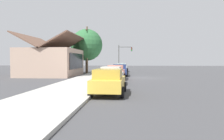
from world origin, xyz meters
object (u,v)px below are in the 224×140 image
traffic_light_main (124,53)px  utility_pole_wooden (87,49)px  shade_tree (87,45)px  car_seafoam (120,68)px  fire_hydrant_red (99,78)px  car_mustard (109,82)px  car_ivory (112,76)px  car_navy (120,70)px  car_silver (122,67)px  car_coral (116,72)px

traffic_light_main → utility_pole_wooden: (-10.08, 5.66, 0.44)m
utility_pole_wooden → shade_tree: bearing=13.7°
car_seafoam → fire_hydrant_red: size_ratio=6.34×
car_mustard → car_ivory: bearing=4.2°
car_navy → traffic_light_main: bearing=-1.3°
car_mustard → traffic_light_main: size_ratio=0.84×
car_mustard → fire_hydrant_red: (7.00, 1.57, -0.32)m
shade_tree → traffic_light_main: bearing=-34.0°
car_mustard → car_navy: bearing=1.8°
car_navy → car_seafoam: same height
car_silver → shade_tree: size_ratio=0.67×
car_mustard → car_navy: size_ratio=0.89×
car_navy → car_silver: same height
car_navy → fire_hydrant_red: car_navy is taller
car_mustard → shade_tree: shade_tree is taller
car_seafoam → traffic_light_main: 10.62m
car_navy → shade_tree: size_ratio=0.67×
car_navy → shade_tree: bearing=39.4°
car_coral → fire_hydrant_red: size_ratio=6.25×
utility_pole_wooden → car_ivory: bearing=-162.2°
car_seafoam → traffic_light_main: size_ratio=0.87×
car_navy → car_silver: (10.94, 0.00, -0.00)m
car_ivory → car_silver: bearing=1.3°
car_coral → car_navy: same height
car_navy → shade_tree: 9.79m
shade_tree → traffic_light_main: shade_tree is taller
car_navy → car_silver: bearing=-0.8°
car_coral → traffic_light_main: traffic_light_main is taller
car_mustard → car_coral: (10.81, 0.23, 0.00)m
car_ivory → car_silver: 21.94m
car_coral → utility_pole_wooden: 12.77m
car_silver → traffic_light_main: bearing=-0.7°
car_navy → car_seafoam: size_ratio=1.09×
car_mustard → traffic_light_main: 32.18m
car_coral → shade_tree: size_ratio=0.61×
car_mustard → shade_tree: (23.23, 5.87, 3.83)m
car_silver → shade_tree: shade_tree is taller
car_ivory → traffic_light_main: traffic_light_main is taller
car_coral → fire_hydrant_red: bearing=161.3°
car_coral → car_seafoam: same height
utility_pole_wooden → fire_hydrant_red: utility_pole_wooden is taller
car_seafoam → shade_tree: 6.97m
shade_tree → fire_hydrant_red: bearing=-165.2°
car_coral → car_seafoam: (10.98, 0.00, 0.00)m
car_seafoam → car_coral: bearing=177.4°
car_silver → traffic_light_main: 5.49m
fire_hydrant_red → car_mustard: bearing=-167.3°
car_mustard → traffic_light_main: (32.06, -0.09, 2.68)m
car_silver → utility_pole_wooden: bearing=135.0°
car_seafoam → car_silver: bearing=-4.3°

